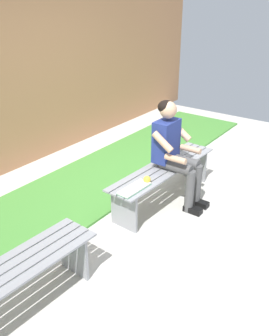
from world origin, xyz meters
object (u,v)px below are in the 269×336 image
object	(u,v)px
bench_far	(1,288)
person_seated	(175,149)
book_open	(134,189)
bench_near	(164,175)
apple	(147,180)

from	to	relation	value
bench_far	person_seated	size ratio (longest dim) A/B	1.35
book_open	bench_near	bearing A→B (deg)	-174.51
book_open	apple	bearing A→B (deg)	174.30
person_seated	apple	world-z (taller)	person_seated
person_seated	apple	xyz separation A→B (m)	(0.52, -0.04, -0.19)
person_seated	bench_near	bearing A→B (deg)	-61.05
person_seated	book_open	size ratio (longest dim) A/B	3.03
bench_far	person_seated	bearing A→B (deg)	177.56
bench_far	apple	size ratio (longest dim) A/B	20.32
bench_far	person_seated	distance (m)	2.41
apple	book_open	xyz separation A→B (m)	(0.20, -0.03, -0.03)
bench_near	apple	world-z (taller)	apple
bench_near	bench_far	size ratio (longest dim) A/B	1.04
bench_far	person_seated	world-z (taller)	person_seated
bench_far	apple	distance (m)	1.87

